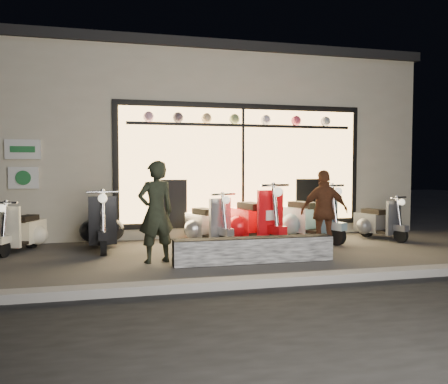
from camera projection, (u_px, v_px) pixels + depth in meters
The scene contains 12 objects.
ground at pixel (228, 255), 7.42m from camera, with size 40.00×40.00×0.00m, color #383533.
kerb at pixel (265, 281), 5.47m from camera, with size 40.00×0.25×0.12m, color slate.
shop_building at pixel (186, 146), 12.16m from camera, with size 10.20×6.23×4.20m.
graffiti_barrier at pixel (254, 250), 6.84m from camera, with size 2.54×0.28×0.40m, color black.
scooter_silver at pixel (206, 224), 8.54m from camera, with size 0.75×1.37×0.99m.
scooter_red at pixel (253, 221), 8.51m from camera, with size 0.77×1.62×1.15m.
scooter_black at pixel (102, 225), 8.10m from camera, with size 0.52×1.47×1.05m.
scooter_cream at pixel (25, 231), 7.86m from camera, with size 0.67×1.24×0.89m.
scooter_blue at pixel (305, 218), 9.04m from camera, with size 0.91×1.54×1.12m.
scooter_grey at pixel (375, 222), 9.25m from camera, with size 0.64×1.22×0.88m.
man at pixel (156, 212), 6.83m from camera, with size 0.58×0.38×1.60m, color black.
woman at pixel (324, 211), 7.68m from camera, with size 0.85×0.35×1.45m, color #5A311C.
Camera 1 is at (-1.73, -7.15, 1.47)m, focal length 35.00 mm.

